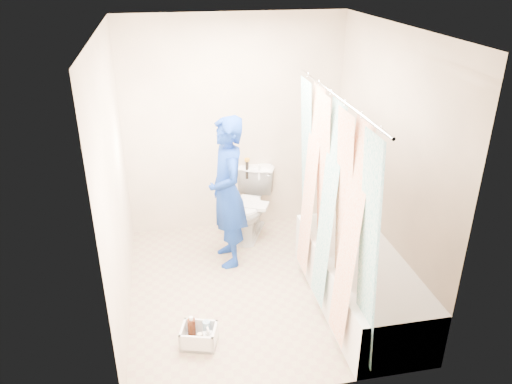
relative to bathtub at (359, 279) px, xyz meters
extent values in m
plane|color=#9C8E6E|center=(-0.85, 0.43, -0.27)|extent=(2.60, 2.60, 0.00)
cube|color=white|center=(-0.85, 0.43, 2.13)|extent=(2.40, 2.60, 0.02)
cube|color=beige|center=(-0.85, 1.73, 0.93)|extent=(2.40, 0.02, 2.40)
cube|color=beige|center=(-0.85, -0.88, 0.93)|extent=(2.40, 0.02, 2.40)
cube|color=beige|center=(-2.05, 0.43, 0.93)|extent=(0.02, 2.60, 2.40)
cube|color=beige|center=(0.35, 0.43, 0.93)|extent=(0.02, 2.60, 2.40)
cube|color=white|center=(0.00, 0.00, -0.02)|extent=(0.70, 1.75, 0.50)
cube|color=silver|center=(0.00, 0.00, 0.19)|extent=(0.58, 1.63, 0.06)
cylinder|color=silver|center=(-0.33, 0.00, 1.68)|extent=(0.02, 1.90, 0.02)
cube|color=white|center=(-0.33, 0.00, 0.75)|extent=(0.06, 1.75, 1.80)
imported|color=white|center=(-0.74, 1.44, 0.10)|extent=(0.68, 0.84, 0.74)
cube|color=silver|center=(-0.79, 1.33, 0.17)|extent=(0.50, 0.37, 0.03)
cylinder|color=black|center=(-0.72, 1.65, 0.45)|extent=(0.04, 0.04, 0.22)
cylinder|color=orange|center=(-0.72, 1.65, 0.56)|extent=(0.06, 0.06, 0.03)
cylinder|color=white|center=(-0.60, 1.60, 0.43)|extent=(0.03, 0.03, 0.18)
imported|color=#0F0E8C|center=(-1.05, 0.96, 0.51)|extent=(0.43, 0.60, 1.56)
cube|color=white|center=(-1.47, -0.25, -0.25)|extent=(0.33, 0.30, 0.03)
cube|color=white|center=(-1.60, -0.21, -0.18)|extent=(0.08, 0.22, 0.17)
cube|color=white|center=(-1.35, -0.29, -0.18)|extent=(0.08, 0.22, 0.17)
cube|color=white|center=(-1.50, -0.35, -0.18)|extent=(0.28, 0.10, 0.17)
cube|color=white|center=(-1.44, -0.15, -0.18)|extent=(0.28, 0.10, 0.17)
cylinder|color=#411B0D|center=(-1.53, -0.19, -0.15)|extent=(0.07, 0.07, 0.19)
cylinder|color=silver|center=(-1.41, -0.22, -0.15)|extent=(0.06, 0.06, 0.17)
cylinder|color=beige|center=(-1.47, -0.30, -0.18)|extent=(0.04, 0.04, 0.12)
cylinder|color=#411B0D|center=(-1.55, -0.28, -0.21)|extent=(0.06, 0.06, 0.06)
cylinder|color=gold|center=(-1.55, -0.28, -0.18)|extent=(0.06, 0.06, 0.01)
imported|color=white|center=(-1.40, -0.31, -0.15)|extent=(0.09, 0.09, 0.18)
camera|label=1|loc=(-1.63, -3.45, 2.64)|focal=35.00mm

